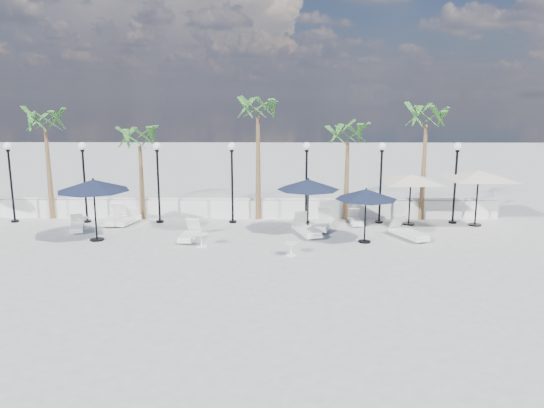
{
  "coord_description": "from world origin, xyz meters",
  "views": [
    {
      "loc": [
        2.13,
        -18.16,
        6.0
      ],
      "look_at": [
        1.91,
        3.65,
        1.5
      ],
      "focal_mm": 35.0,
      "sensor_mm": 36.0,
      "label": 1
    }
  ],
  "objects_px": {
    "lounger_6": "(356,220)",
    "parasol_navy_left": "(93,186)",
    "lounger_3": "(190,234)",
    "parasol_navy_right": "(308,185)",
    "lounger_2": "(77,226)",
    "lounger_4": "(307,229)",
    "lounger_5": "(408,232)",
    "parasol_cream_sq_b": "(411,175)",
    "parasol_navy_mid": "(366,194)",
    "lounger_1": "(114,218)",
    "lounger_0": "(128,220)",
    "parasol_cream_sq_a": "(479,171)",
    "lounger_7": "(322,223)"
  },
  "relations": [
    {
      "from": "lounger_7",
      "to": "lounger_3",
      "type": "bearing_deg",
      "value": -147.63
    },
    {
      "from": "parasol_navy_left",
      "to": "lounger_0",
      "type": "bearing_deg",
      "value": 79.24
    },
    {
      "from": "lounger_4",
      "to": "parasol_cream_sq_a",
      "type": "height_order",
      "value": "parasol_cream_sq_a"
    },
    {
      "from": "lounger_4",
      "to": "lounger_6",
      "type": "relative_size",
      "value": 1.39
    },
    {
      "from": "lounger_7",
      "to": "parasol_navy_mid",
      "type": "relative_size",
      "value": 0.87
    },
    {
      "from": "lounger_3",
      "to": "parasol_navy_mid",
      "type": "bearing_deg",
      "value": 2.69
    },
    {
      "from": "lounger_5",
      "to": "parasol_navy_left",
      "type": "xyz_separation_m",
      "value": [
        -13.17,
        -0.44,
        2.07
      ]
    },
    {
      "from": "lounger_4",
      "to": "parasol_navy_left",
      "type": "relative_size",
      "value": 0.75
    },
    {
      "from": "lounger_1",
      "to": "parasol_navy_left",
      "type": "height_order",
      "value": "parasol_navy_left"
    },
    {
      "from": "lounger_5",
      "to": "parasol_navy_left",
      "type": "distance_m",
      "value": 13.33
    },
    {
      "from": "lounger_0",
      "to": "parasol_navy_mid",
      "type": "relative_size",
      "value": 0.69
    },
    {
      "from": "parasol_cream_sq_a",
      "to": "parasol_cream_sq_b",
      "type": "relative_size",
      "value": 1.11
    },
    {
      "from": "lounger_5",
      "to": "lounger_6",
      "type": "bearing_deg",
      "value": 102.47
    },
    {
      "from": "lounger_1",
      "to": "lounger_7",
      "type": "relative_size",
      "value": 0.94
    },
    {
      "from": "lounger_3",
      "to": "lounger_6",
      "type": "height_order",
      "value": "lounger_3"
    },
    {
      "from": "lounger_1",
      "to": "parasol_cream_sq_a",
      "type": "xyz_separation_m",
      "value": [
        17.02,
        -0.18,
        2.32
      ]
    },
    {
      "from": "lounger_5",
      "to": "lounger_6",
      "type": "distance_m",
      "value": 3.12
    },
    {
      "from": "lounger_4",
      "to": "parasol_navy_mid",
      "type": "xyz_separation_m",
      "value": [
        2.34,
        -1.13,
        1.75
      ]
    },
    {
      "from": "lounger_6",
      "to": "parasol_navy_left",
      "type": "height_order",
      "value": "parasol_navy_left"
    },
    {
      "from": "lounger_5",
      "to": "parasol_cream_sq_a",
      "type": "xyz_separation_m",
      "value": [
        3.69,
        2.32,
        2.32
      ]
    },
    {
      "from": "lounger_6",
      "to": "parasol_cream_sq_a",
      "type": "distance_m",
      "value": 6.06
    },
    {
      "from": "parasol_navy_mid",
      "to": "lounger_1",
      "type": "bearing_deg",
      "value": 164.7
    },
    {
      "from": "lounger_1",
      "to": "parasol_navy_mid",
      "type": "bearing_deg",
      "value": -12.96
    },
    {
      "from": "lounger_0",
      "to": "parasol_navy_mid",
      "type": "xyz_separation_m",
      "value": [
        10.69,
        -2.96,
        1.8
      ]
    },
    {
      "from": "lounger_1",
      "to": "parasol_cream_sq_b",
      "type": "bearing_deg",
      "value": 2.25
    },
    {
      "from": "lounger_3",
      "to": "lounger_6",
      "type": "distance_m",
      "value": 7.91
    },
    {
      "from": "parasol_navy_right",
      "to": "parasol_cream_sq_a",
      "type": "distance_m",
      "value": 8.07
    },
    {
      "from": "parasol_navy_left",
      "to": "lounger_7",
      "type": "bearing_deg",
      "value": 11.65
    },
    {
      "from": "lounger_5",
      "to": "parasol_navy_left",
      "type": "height_order",
      "value": "parasol_navy_left"
    },
    {
      "from": "lounger_6",
      "to": "parasol_cream_sq_b",
      "type": "distance_m",
      "value": 3.31
    },
    {
      "from": "lounger_0",
      "to": "parasol_navy_right",
      "type": "height_order",
      "value": "parasol_navy_right"
    },
    {
      "from": "lounger_0",
      "to": "lounger_1",
      "type": "height_order",
      "value": "lounger_1"
    },
    {
      "from": "parasol_cream_sq_b",
      "to": "lounger_0",
      "type": "bearing_deg",
      "value": -179.44
    },
    {
      "from": "parasol_cream_sq_a",
      "to": "lounger_1",
      "type": "bearing_deg",
      "value": 179.41
    },
    {
      "from": "lounger_3",
      "to": "parasol_navy_right",
      "type": "xyz_separation_m",
      "value": [
        5.05,
        1.16,
        1.94
      ]
    },
    {
      "from": "lounger_3",
      "to": "parasol_cream_sq_b",
      "type": "height_order",
      "value": "parasol_cream_sq_b"
    },
    {
      "from": "lounger_1",
      "to": "lounger_2",
      "type": "relative_size",
      "value": 1.18
    },
    {
      "from": "lounger_0",
      "to": "parasol_cream_sq_b",
      "type": "xyz_separation_m",
      "value": [
        13.27,
        0.13,
        2.16
      ]
    },
    {
      "from": "lounger_3",
      "to": "lounger_5",
      "type": "height_order",
      "value": "lounger_5"
    },
    {
      "from": "lounger_2",
      "to": "lounger_6",
      "type": "relative_size",
      "value": 1.1
    },
    {
      "from": "lounger_6",
      "to": "parasol_cream_sq_b",
      "type": "relative_size",
      "value": 0.32
    },
    {
      "from": "lounger_3",
      "to": "lounger_4",
      "type": "height_order",
      "value": "lounger_4"
    },
    {
      "from": "lounger_5",
      "to": "parasol_cream_sq_b",
      "type": "height_order",
      "value": "parasol_cream_sq_b"
    },
    {
      "from": "lounger_2",
      "to": "lounger_3",
      "type": "xyz_separation_m",
      "value": [
        5.32,
        -1.44,
        0.02
      ]
    },
    {
      "from": "lounger_4",
      "to": "lounger_6",
      "type": "height_order",
      "value": "lounger_4"
    },
    {
      "from": "lounger_6",
      "to": "lounger_7",
      "type": "height_order",
      "value": "lounger_7"
    },
    {
      "from": "lounger_0",
      "to": "lounger_6",
      "type": "bearing_deg",
      "value": 16.53
    },
    {
      "from": "lounger_1",
      "to": "lounger_6",
      "type": "bearing_deg",
      "value": 2.31
    },
    {
      "from": "parasol_navy_mid",
      "to": "parasol_cream_sq_a",
      "type": "bearing_deg",
      "value": 27.49
    },
    {
      "from": "parasol_cream_sq_b",
      "to": "lounger_6",
      "type": "bearing_deg",
      "value": 179.6
    }
  ]
}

